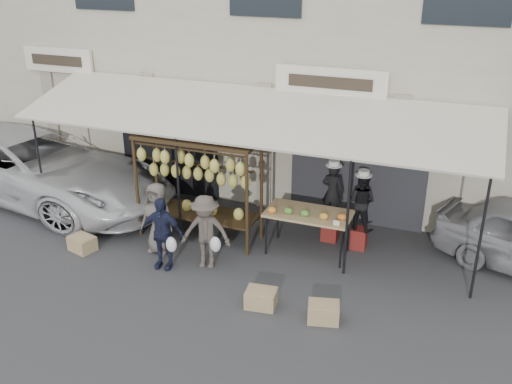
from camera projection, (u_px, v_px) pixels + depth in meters
ground_plane at (200, 278)px, 10.78m from camera, size 90.00×90.00×0.00m
shophouse at (305, 35)px, 14.89m from camera, size 24.00×6.15×7.30m
awning at (245, 115)px, 11.70m from camera, size 10.00×2.35×2.92m
banana_rack at (197, 169)px, 11.68m from camera, size 2.60×0.90×2.24m
produce_table at (308, 215)px, 11.31m from camera, size 1.70×0.90×1.04m
vendor_left at (332, 192)px, 11.76m from camera, size 0.49×0.35×1.25m
vendor_right at (362, 202)px, 11.44m from camera, size 0.68×0.59×1.21m
customer_left at (158, 218)px, 11.44m from camera, size 0.76×0.52×1.49m
customer_mid at (162, 233)px, 10.88m from camera, size 0.89×0.43×1.46m
customer_right at (206, 232)px, 10.88m from camera, size 1.07×0.76×1.50m
stool_left at (330, 229)px, 12.10m from camera, size 0.36×0.36×0.47m
stool_right at (359, 238)px, 11.77m from camera, size 0.34×0.34×0.45m
crate_near_a at (261, 298)px, 9.87m from camera, size 0.57×0.46×0.31m
crate_near_b at (323, 312)px, 9.50m from camera, size 0.60×0.51×0.31m
crate_far at (82, 243)px, 11.70m from camera, size 0.60×0.51×0.31m
van at (24, 149)px, 14.03m from camera, size 6.00×3.47×2.36m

